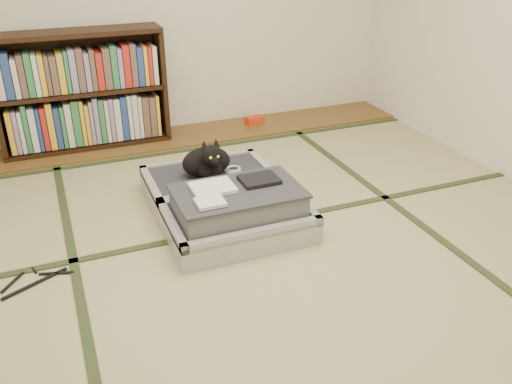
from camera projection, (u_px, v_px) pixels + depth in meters
name	position (u px, v px, depth m)	size (l,w,h in m)	color
floor	(271.00, 261.00, 2.94)	(4.50, 4.50, 0.00)	tan
wood_strip	(178.00, 137.00, 4.59)	(4.00, 0.50, 0.02)	brown
red_item	(254.00, 120.00, 4.83)	(0.15, 0.09, 0.07)	red
tatami_borders	(240.00, 219.00, 3.35)	(4.00, 4.50, 0.01)	#2D381E
bookcase	(82.00, 93.00, 4.21)	(1.29, 0.29, 0.92)	black
suitcase	(226.00, 202.00, 3.32)	(0.82, 1.09, 0.32)	#A2A3A7
cat	(208.00, 162.00, 3.48)	(0.36, 0.37, 0.29)	black
cable_coil	(233.00, 170.00, 3.61)	(0.11, 0.11, 0.03)	white
hanger	(35.00, 280.00, 2.78)	(0.36, 0.24, 0.01)	black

